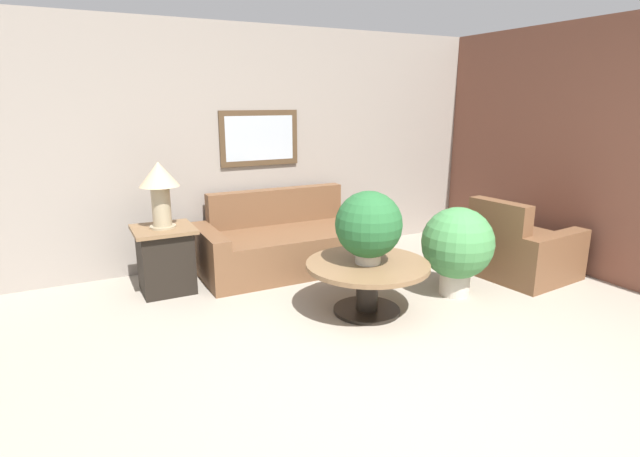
{
  "coord_description": "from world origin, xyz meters",
  "views": [
    {
      "loc": [
        -1.97,
        -2.1,
        1.81
      ],
      "look_at": [
        0.18,
        2.11,
        0.58
      ],
      "focal_mm": 28.0,
      "sensor_mm": 36.0,
      "label": 1
    }
  ],
  "objects_px": {
    "table_lamp": "(159,184)",
    "coffee_table": "(367,276)",
    "potted_plant_on_table": "(369,226)",
    "potted_plant_floor": "(457,246)",
    "side_table": "(166,259)",
    "couch_main": "(289,244)",
    "armchair": "(516,250)"
  },
  "relations": [
    {
      "from": "table_lamp",
      "to": "coffee_table",
      "type": "bearing_deg",
      "value": -42.05
    },
    {
      "from": "potted_plant_on_table",
      "to": "potted_plant_floor",
      "type": "xyz_separation_m",
      "value": [
        0.97,
        -0.03,
        -0.3
      ]
    },
    {
      "from": "coffee_table",
      "to": "side_table",
      "type": "distance_m",
      "value": 1.96
    },
    {
      "from": "coffee_table",
      "to": "side_table",
      "type": "relative_size",
      "value": 1.68
    },
    {
      "from": "table_lamp",
      "to": "potted_plant_on_table",
      "type": "xyz_separation_m",
      "value": [
        1.46,
        -1.32,
        -0.27
      ]
    },
    {
      "from": "table_lamp",
      "to": "side_table",
      "type": "bearing_deg",
      "value": 90.0
    },
    {
      "from": "coffee_table",
      "to": "potted_plant_on_table",
      "type": "xyz_separation_m",
      "value": [
        -0.0,
        -0.0,
        0.45
      ]
    },
    {
      "from": "side_table",
      "to": "potted_plant_on_table",
      "type": "xyz_separation_m",
      "value": [
        1.46,
        -1.32,
        0.46
      ]
    },
    {
      "from": "couch_main",
      "to": "table_lamp",
      "type": "relative_size",
      "value": 3.14
    },
    {
      "from": "side_table",
      "to": "armchair",
      "type": "bearing_deg",
      "value": -19.62
    },
    {
      "from": "couch_main",
      "to": "potted_plant_on_table",
      "type": "height_order",
      "value": "potted_plant_on_table"
    },
    {
      "from": "potted_plant_floor",
      "to": "potted_plant_on_table",
      "type": "bearing_deg",
      "value": 178.04
    },
    {
      "from": "couch_main",
      "to": "potted_plant_on_table",
      "type": "distance_m",
      "value": 1.5
    },
    {
      "from": "table_lamp",
      "to": "potted_plant_on_table",
      "type": "bearing_deg",
      "value": -42.17
    },
    {
      "from": "potted_plant_on_table",
      "to": "potted_plant_floor",
      "type": "bearing_deg",
      "value": -1.96
    },
    {
      "from": "armchair",
      "to": "coffee_table",
      "type": "distance_m",
      "value": 1.93
    },
    {
      "from": "couch_main",
      "to": "armchair",
      "type": "relative_size",
      "value": 1.77
    },
    {
      "from": "potted_plant_on_table",
      "to": "armchair",
      "type": "bearing_deg",
      "value": 3.35
    },
    {
      "from": "table_lamp",
      "to": "potted_plant_floor",
      "type": "relative_size",
      "value": 0.74
    },
    {
      "from": "armchair",
      "to": "potted_plant_floor",
      "type": "distance_m",
      "value": 1.0
    },
    {
      "from": "side_table",
      "to": "potted_plant_on_table",
      "type": "height_order",
      "value": "potted_plant_on_table"
    },
    {
      "from": "armchair",
      "to": "potted_plant_on_table",
      "type": "distance_m",
      "value": 2.0
    },
    {
      "from": "table_lamp",
      "to": "potted_plant_floor",
      "type": "height_order",
      "value": "table_lamp"
    },
    {
      "from": "couch_main",
      "to": "potted_plant_on_table",
      "type": "bearing_deg",
      "value": -85.08
    },
    {
      "from": "side_table",
      "to": "potted_plant_on_table",
      "type": "bearing_deg",
      "value": -42.17
    },
    {
      "from": "side_table",
      "to": "coffee_table",
      "type": "bearing_deg",
      "value": -42.05
    },
    {
      "from": "armchair",
      "to": "potted_plant_floor",
      "type": "height_order",
      "value": "potted_plant_floor"
    },
    {
      "from": "couch_main",
      "to": "armchair",
      "type": "bearing_deg",
      "value": -32.23
    },
    {
      "from": "armchair",
      "to": "couch_main",
      "type": "bearing_deg",
      "value": 51.75
    },
    {
      "from": "armchair",
      "to": "side_table",
      "type": "relative_size",
      "value": 1.75
    },
    {
      "from": "armchair",
      "to": "potted_plant_floor",
      "type": "xyz_separation_m",
      "value": [
        -0.96,
        -0.15,
        0.21
      ]
    },
    {
      "from": "side_table",
      "to": "potted_plant_floor",
      "type": "bearing_deg",
      "value": -29.16
    }
  ]
}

